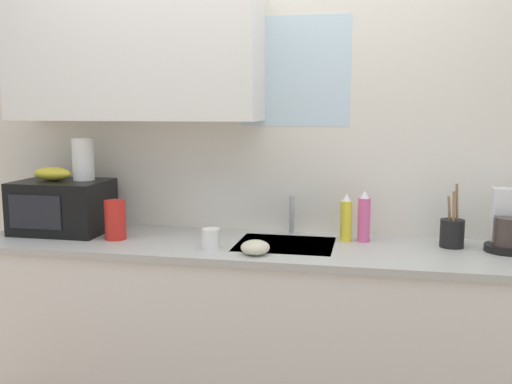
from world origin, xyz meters
The scene contains 13 objects.
kitchen_wall_assembly centered at (-0.15, 0.30, 1.37)m, with size 3.52×0.42×2.50m.
counter_unit centered at (0.00, 0.00, 0.46)m, with size 2.75×0.63×0.90m.
sink_faucet centered at (0.14, 0.24, 1.00)m, with size 0.03×0.03×0.20m, color #B2B5BA.
microwave centered at (-1.04, 0.05, 1.04)m, with size 0.46×0.35×0.27m.
banana_bunch centered at (-1.09, 0.05, 1.20)m, with size 0.20×0.11×0.07m, color gold.
paper_towel_roll centered at (-0.94, 0.10, 1.28)m, with size 0.11×0.11×0.22m, color white.
coffee_maker centered at (1.14, 0.11, 1.00)m, with size 0.19×0.21×0.28m.
dish_soap_bottle_yellow centered at (0.42, 0.14, 1.01)m, with size 0.06×0.06×0.23m.
dish_soap_bottle_pink centered at (0.50, 0.15, 1.02)m, with size 0.06×0.06×0.25m.
cereal_canister centered at (-0.70, -0.05, 1.00)m, with size 0.10×0.10×0.19m, color red.
mug_white centered at (-0.18, -0.14, 0.95)m, with size 0.08×0.08×0.10m, color white.
utensil_crock centered at (0.91, 0.12, 0.97)m, with size 0.11×0.11×0.30m.
small_bowl centered at (0.04, -0.20, 0.93)m, with size 0.13×0.13×0.07m, color beige.
Camera 1 is at (0.53, -2.59, 1.55)m, focal length 39.75 mm.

